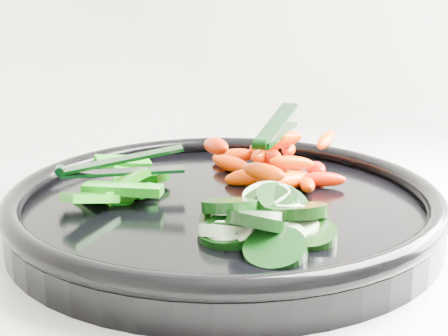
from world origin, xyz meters
TOP-DOWN VIEW (x-y plane):
  - veggie_tray at (0.07, 1.67)m, footprint 0.48×0.48m
  - cucumber_pile at (0.05, 1.60)m, footprint 0.12×0.13m
  - carrot_pile at (0.14, 1.70)m, footprint 0.14×0.16m
  - pepper_pile at (-0.01, 1.73)m, footprint 0.12×0.12m
  - tong_carrot at (0.14, 1.70)m, footprint 0.10×0.08m
  - tong_pepper at (-0.00, 1.74)m, footprint 0.11×0.05m

SIDE VIEW (x-z plane):
  - veggie_tray at x=0.07m, z-range 0.93..0.97m
  - pepper_pile at x=-0.01m, z-range 0.95..0.98m
  - cucumber_pile at x=0.05m, z-range 0.94..0.98m
  - carrot_pile at x=0.14m, z-range 0.95..1.00m
  - tong_pepper at x=0.00m, z-range 0.97..0.99m
  - tong_carrot at x=0.14m, z-range 0.99..1.02m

